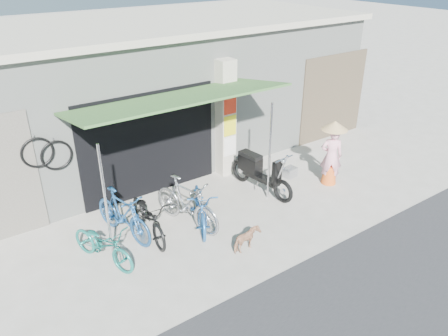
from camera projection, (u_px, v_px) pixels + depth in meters
ground at (258, 224)px, 9.44m from camera, size 80.00×80.00×0.00m
bicycle_shop at (147, 87)px, 12.35m from camera, size 12.30×5.30×3.66m
shop_pillar at (225, 119)px, 11.00m from camera, size 0.42×0.44×3.00m
awning at (179, 100)px, 9.04m from camera, size 4.60×1.88×2.72m
neighbour_right at (333, 97)px, 13.33m from camera, size 2.60×0.06×2.60m
bike_teal at (103, 244)px, 8.09m from camera, size 1.06×1.66×0.82m
bike_blue at (123, 215)px, 8.81m from camera, size 0.87×1.80×1.04m
bike_black at (148, 216)px, 8.86m from camera, size 0.76×1.79×0.91m
bike_silver at (186, 203)px, 9.16m from camera, size 0.95×1.91×1.11m
bike_navy at (200, 205)px, 9.23m from camera, size 1.34×1.87×0.93m
street_dog at (247, 240)px, 8.50m from camera, size 0.62×0.36×0.49m
moped at (260, 172)px, 10.54m from camera, size 0.58×1.99×1.13m
nun at (332, 153)px, 10.75m from camera, size 0.65×0.64×1.67m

